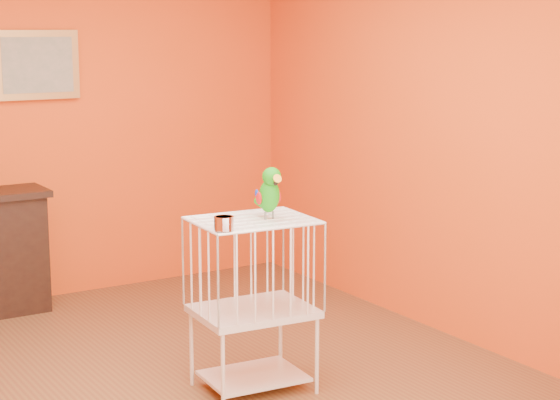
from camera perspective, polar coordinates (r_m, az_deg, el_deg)
ground at (r=5.38m, az=-6.38°, el=-11.65°), size 4.50×4.50×0.00m
room_shell at (r=5.00m, az=-6.76°, el=5.39°), size 4.50×4.50×4.50m
framed_picture at (r=7.06m, az=-14.58°, el=7.97°), size 0.62×0.04×0.50m
birdcage at (r=5.24m, az=-1.65°, el=-6.26°), size 0.67×0.54×0.98m
feed_cup at (r=4.83m, az=-3.43°, el=-1.43°), size 0.10×0.10×0.07m
parrot at (r=5.12m, az=-0.66°, el=0.48°), size 0.15×0.26×0.29m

